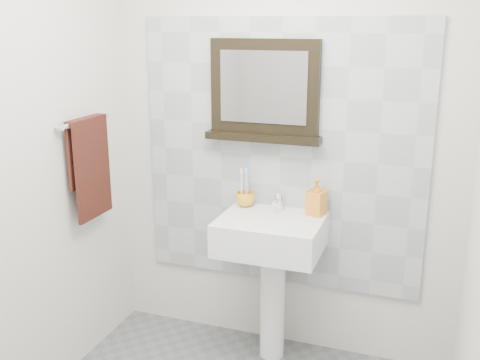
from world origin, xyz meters
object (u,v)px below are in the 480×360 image
soap_dispenser (317,197)px  hand_towel (90,160)px  toothbrush_cup (245,199)px  pedestal_sink (271,250)px  framed_mirror (264,93)px

soap_dispenser → hand_towel: hand_towel is taller
toothbrush_cup → hand_towel: 0.88m
toothbrush_cup → pedestal_sink: bearing=-34.6°
toothbrush_cup → hand_towel: bearing=-153.9°
hand_towel → framed_mirror: bearing=26.4°
toothbrush_cup → soap_dispenser: 0.42m
pedestal_sink → hand_towel: size_ratio=1.75×
pedestal_sink → soap_dispenser: (0.21, 0.13, 0.28)m
pedestal_sink → hand_towel: (-0.96, -0.24, 0.48)m
framed_mirror → soap_dispenser: bearing=-10.0°
pedestal_sink → framed_mirror: (-0.11, 0.19, 0.82)m
toothbrush_cup → framed_mirror: size_ratio=0.16×
pedestal_sink → hand_towel: 1.10m
framed_mirror → hand_towel: (-0.85, -0.42, -0.35)m
soap_dispenser → framed_mirror: size_ratio=0.31×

